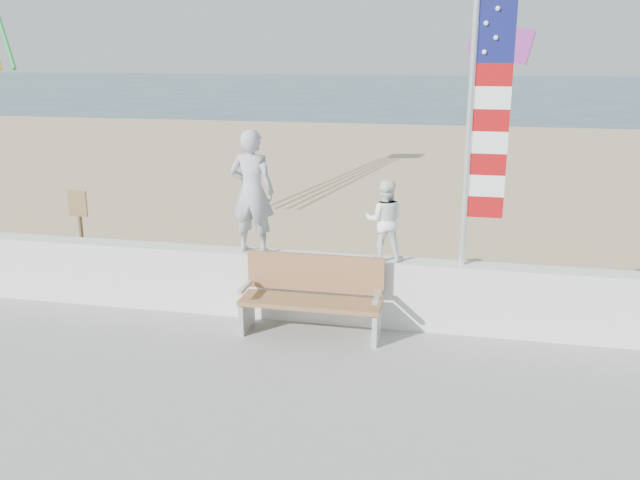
{
  "coord_description": "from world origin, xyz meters",
  "views": [
    {
      "loc": [
        1.95,
        -6.39,
        3.68
      ],
      "look_at": [
        0.2,
        1.8,
        1.35
      ],
      "focal_mm": 38.0,
      "sensor_mm": 36.0,
      "label": 1
    }
  ],
  "objects_px": {
    "child": "(385,220)",
    "bench": "(312,295)",
    "adult": "(252,192)",
    "flag": "(481,112)"
  },
  "relations": [
    {
      "from": "bench",
      "to": "flag",
      "type": "height_order",
      "value": "flag"
    },
    {
      "from": "child",
      "to": "bench",
      "type": "bearing_deg",
      "value": 23.9
    },
    {
      "from": "bench",
      "to": "flag",
      "type": "relative_size",
      "value": 0.51
    },
    {
      "from": "bench",
      "to": "flag",
      "type": "bearing_deg",
      "value": 12.97
    },
    {
      "from": "child",
      "to": "bench",
      "type": "height_order",
      "value": "child"
    },
    {
      "from": "bench",
      "to": "child",
      "type": "bearing_deg",
      "value": 28.02
    },
    {
      "from": "adult",
      "to": "bench",
      "type": "bearing_deg",
      "value": 156.4
    },
    {
      "from": "adult",
      "to": "bench",
      "type": "height_order",
      "value": "adult"
    },
    {
      "from": "adult",
      "to": "child",
      "type": "distance_m",
      "value": 1.79
    },
    {
      "from": "child",
      "to": "bench",
      "type": "distance_m",
      "value": 1.33
    }
  ]
}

